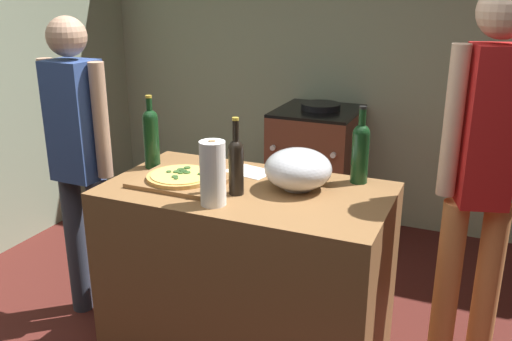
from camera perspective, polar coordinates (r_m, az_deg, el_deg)
The scene contains 14 objects.
ground_plane at distance 3.30m, azimuth 4.26°, elevation -13.47°, with size 4.71×3.24×0.02m, color #511E19.
kitchen_wall_rear at distance 4.15m, azimuth 11.15°, elevation 12.19°, with size 4.71×0.10×2.60m, color #99A889.
counter at distance 2.63m, azimuth -0.88°, elevation -10.92°, with size 1.25×0.69×0.89m, color olive.
cutting_board at distance 2.53m, azimuth -7.72°, elevation -1.04°, with size 0.40×0.32×0.02m, color olive.
pizza at distance 2.52m, azimuth -7.74°, elevation -0.59°, with size 0.31×0.31×0.03m.
mixing_bowl at distance 2.41m, azimuth 4.34°, elevation 0.15°, with size 0.30×0.30×0.18m.
paper_towel_roll at distance 2.23m, azimuth -4.46°, elevation -0.29°, with size 0.11×0.11×0.27m.
wine_bottle_dark at distance 2.51m, azimuth 10.67°, elevation 2.08°, with size 0.08×0.08×0.35m.
wine_bottle_amber at distance 2.72m, azimuth -10.73°, elevation 3.52°, with size 0.08×0.08×0.36m.
wine_bottle_clear at distance 2.33m, azimuth -2.06°, elevation 0.75°, with size 0.06×0.06×0.33m.
recipe_sheet at distance 2.65m, azimuth -0.67°, elevation -0.10°, with size 0.21×0.15×0.00m, color white.
stove at distance 4.00m, azimuth 6.13°, elevation -0.11°, with size 0.56×0.62×0.96m.
person_in_stripes at distance 2.96m, azimuth -17.71°, elevation 1.65°, with size 0.40×0.21×1.60m.
person_in_red at distance 2.47m, azimuth 22.26°, elevation -0.10°, with size 0.35×0.25×1.75m.
Camera 1 is at (0.89, -1.33, 1.75)m, focal length 38.94 mm.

